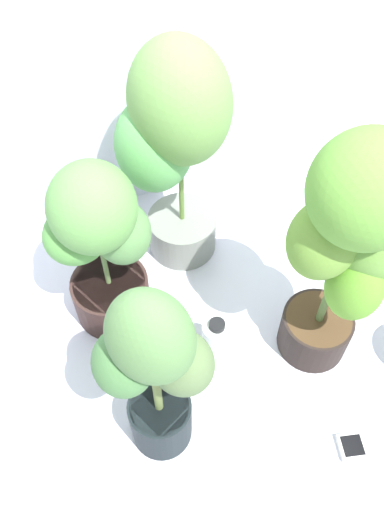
{
  "coord_description": "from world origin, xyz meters",
  "views": [
    {
      "loc": [
        -0.46,
        -0.72,
        1.7
      ],
      "look_at": [
        -0.07,
        0.17,
        0.42
      ],
      "focal_mm": 37.47,
      "sensor_mm": 36.0,
      "label": 1
    }
  ],
  "objects_px": {
    "hygrometer_box": "(352,447)",
    "nutrient_bottle": "(216,340)",
    "potted_plant_front_left": "(154,371)",
    "potted_plant_back_center": "(173,139)",
    "potted_plant_back_left": "(101,243)",
    "potted_plant_front_right": "(350,244)"
  },
  "relations": [
    {
      "from": "potted_plant_front_right",
      "to": "potted_plant_front_left",
      "type": "xyz_separation_m",
      "value": [
        -0.6,
        -0.07,
        -0.13
      ]
    },
    {
      "from": "potted_plant_back_center",
      "to": "hygrometer_box",
      "type": "bearing_deg",
      "value": -79.18
    },
    {
      "from": "potted_plant_front_left",
      "to": "potted_plant_back_center",
      "type": "bearing_deg",
      "value": 63.53
    },
    {
      "from": "potted_plant_front_right",
      "to": "potted_plant_back_left",
      "type": "distance_m",
      "value": 0.75
    },
    {
      "from": "potted_plant_back_center",
      "to": "potted_plant_back_left",
      "type": "relative_size",
      "value": 1.3
    },
    {
      "from": "hygrometer_box",
      "to": "nutrient_bottle",
      "type": "height_order",
      "value": "nutrient_bottle"
    },
    {
      "from": "potted_plant_front_right",
      "to": "nutrient_bottle",
      "type": "height_order",
      "value": "potted_plant_front_right"
    },
    {
      "from": "potted_plant_front_left",
      "to": "hygrometer_box",
      "type": "xyz_separation_m",
      "value": [
        0.52,
        -0.29,
        -0.43
      ]
    },
    {
      "from": "potted_plant_back_center",
      "to": "nutrient_bottle",
      "type": "distance_m",
      "value": 0.68
    },
    {
      "from": "potted_plant_front_left",
      "to": "nutrient_bottle",
      "type": "height_order",
      "value": "potted_plant_front_left"
    },
    {
      "from": "hygrometer_box",
      "to": "potted_plant_front_right",
      "type": "bearing_deg",
      "value": -175.47
    },
    {
      "from": "potted_plant_back_center",
      "to": "nutrient_bottle",
      "type": "xyz_separation_m",
      "value": [
        -0.07,
        -0.5,
        -0.46
      ]
    },
    {
      "from": "potted_plant_back_center",
      "to": "potted_plant_front_left",
      "type": "distance_m",
      "value": 0.76
    },
    {
      "from": "nutrient_bottle",
      "to": "potted_plant_front_left",
      "type": "bearing_deg",
      "value": -146.93
    },
    {
      "from": "potted_plant_front_left",
      "to": "hygrometer_box",
      "type": "distance_m",
      "value": 0.74
    },
    {
      "from": "potted_plant_front_right",
      "to": "potted_plant_back_center",
      "type": "bearing_deg",
      "value": 113.54
    },
    {
      "from": "potted_plant_back_center",
      "to": "nutrient_bottle",
      "type": "relative_size",
      "value": 4.27
    },
    {
      "from": "potted_plant_back_center",
      "to": "hygrometer_box",
      "type": "height_order",
      "value": "potted_plant_back_center"
    },
    {
      "from": "hygrometer_box",
      "to": "nutrient_bottle",
      "type": "bearing_deg",
      "value": -135.01
    },
    {
      "from": "nutrient_bottle",
      "to": "potted_plant_front_right",
      "type": "bearing_deg",
      "value": -17.79
    },
    {
      "from": "potted_plant_front_right",
      "to": "nutrient_bottle",
      "type": "bearing_deg",
      "value": 162.21
    },
    {
      "from": "hygrometer_box",
      "to": "nutrient_bottle",
      "type": "distance_m",
      "value": 0.54
    }
  ]
}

